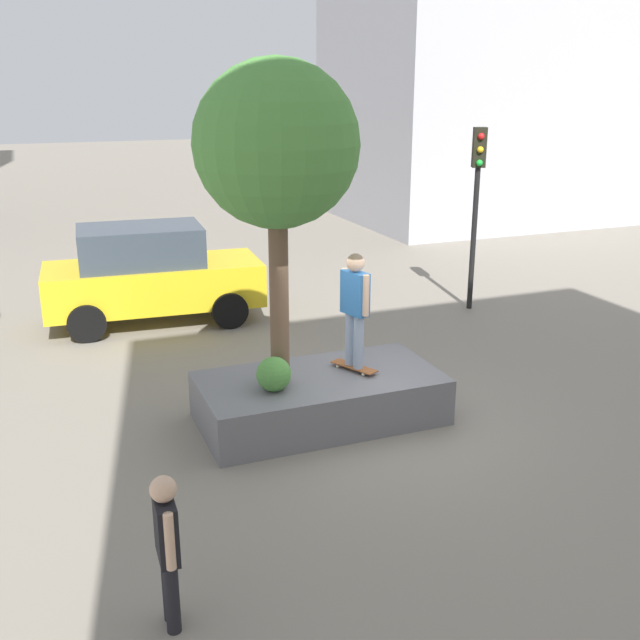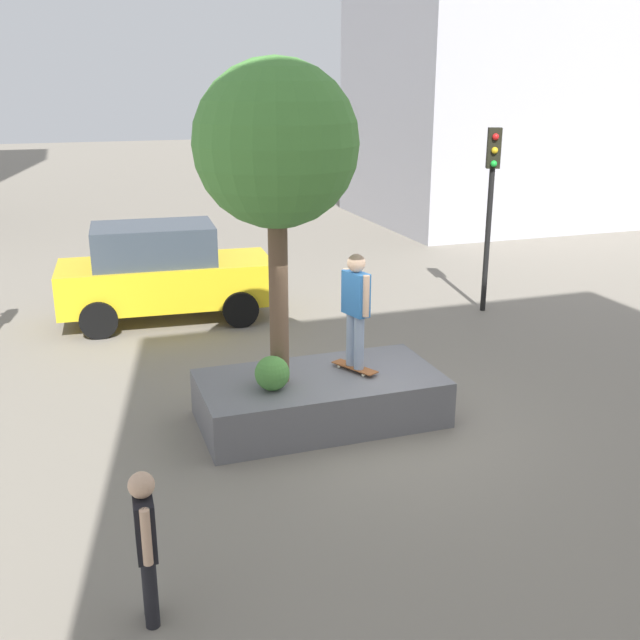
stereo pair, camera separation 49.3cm
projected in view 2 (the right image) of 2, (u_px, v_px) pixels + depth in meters
ground_plane at (363, 424)px, 11.28m from camera, size 120.00×120.00×0.00m
planter_ledge at (320, 398)px, 11.32m from camera, size 3.65×1.86×0.72m
plaza_tree at (276, 147)px, 10.03m from camera, size 2.29×2.29×4.60m
boxwood_shrub at (272, 373)px, 10.66m from camera, size 0.51×0.51×0.51m
skateboard at (355, 368)px, 11.41m from camera, size 0.54×0.81×0.07m
skateboarder at (356, 303)px, 11.09m from camera, size 0.32×0.59×1.78m
sedan_parked at (163, 272)px, 15.96m from camera, size 4.64×2.38×2.10m
traffic_light_corner at (491, 188)px, 16.06m from camera, size 0.35×0.37×4.06m
pedestrian_crossing at (146, 537)px, 6.89m from camera, size 0.25×0.54×1.60m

